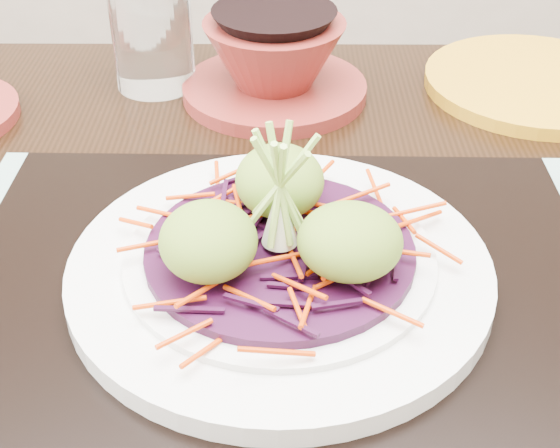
{
  "coord_description": "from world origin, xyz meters",
  "views": [
    {
      "loc": [
        -0.08,
        -0.46,
        1.03
      ],
      "look_at": [
        -0.08,
        -0.05,
        0.73
      ],
      "focal_mm": 50.0,
      "sensor_mm": 36.0,
      "label": 1
    }
  ],
  "objects_px": {
    "water_glass": "(152,31)",
    "terracotta_bowl_set": "(274,64)",
    "dining_table": "(269,317)",
    "white_plate": "(280,267)",
    "yellow_plate": "(535,83)",
    "serving_tray": "(280,289)"
  },
  "relations": [
    {
      "from": "water_glass",
      "to": "dining_table",
      "type": "bearing_deg",
      "value": -65.03
    },
    {
      "from": "water_glass",
      "to": "terracotta_bowl_set",
      "type": "distance_m",
      "value": 0.13
    },
    {
      "from": "terracotta_bowl_set",
      "to": "water_glass",
      "type": "bearing_deg",
      "value": 168.04
    },
    {
      "from": "white_plate",
      "to": "yellow_plate",
      "type": "height_order",
      "value": "white_plate"
    },
    {
      "from": "white_plate",
      "to": "yellow_plate",
      "type": "distance_m",
      "value": 0.42
    },
    {
      "from": "water_glass",
      "to": "terracotta_bowl_set",
      "type": "height_order",
      "value": "water_glass"
    },
    {
      "from": "yellow_plate",
      "to": "water_glass",
      "type": "bearing_deg",
      "value": 178.8
    },
    {
      "from": "dining_table",
      "to": "serving_tray",
      "type": "height_order",
      "value": "serving_tray"
    },
    {
      "from": "dining_table",
      "to": "white_plate",
      "type": "distance_m",
      "value": 0.15
    },
    {
      "from": "dining_table",
      "to": "serving_tray",
      "type": "relative_size",
      "value": 2.56
    },
    {
      "from": "terracotta_bowl_set",
      "to": "yellow_plate",
      "type": "relative_size",
      "value": 0.99
    },
    {
      "from": "dining_table",
      "to": "yellow_plate",
      "type": "height_order",
      "value": "yellow_plate"
    },
    {
      "from": "serving_tray",
      "to": "yellow_plate",
      "type": "height_order",
      "value": "serving_tray"
    },
    {
      "from": "serving_tray",
      "to": "dining_table",
      "type": "bearing_deg",
      "value": 97.12
    },
    {
      "from": "white_plate",
      "to": "terracotta_bowl_set",
      "type": "distance_m",
      "value": 0.31
    },
    {
      "from": "terracotta_bowl_set",
      "to": "yellow_plate",
      "type": "bearing_deg",
      "value": 3.8
    },
    {
      "from": "water_glass",
      "to": "yellow_plate",
      "type": "bearing_deg",
      "value": -1.2
    },
    {
      "from": "serving_tray",
      "to": "yellow_plate",
      "type": "bearing_deg",
      "value": 53.04
    },
    {
      "from": "dining_table",
      "to": "yellow_plate",
      "type": "xyz_separation_m",
      "value": [
        0.27,
        0.25,
        0.1
      ]
    },
    {
      "from": "dining_table",
      "to": "yellow_plate",
      "type": "distance_m",
      "value": 0.38
    },
    {
      "from": "terracotta_bowl_set",
      "to": "white_plate",
      "type": "bearing_deg",
      "value": -88.75
    },
    {
      "from": "white_plate",
      "to": "serving_tray",
      "type": "bearing_deg",
      "value": 0.0
    }
  ]
}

